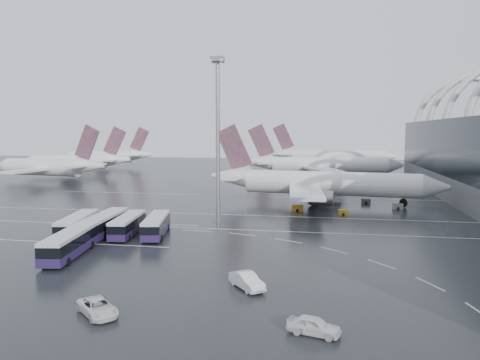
% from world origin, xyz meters
% --- Properties ---
extents(ground, '(420.00, 420.00, 0.00)m').
position_xyz_m(ground, '(0.00, 0.00, 0.00)').
color(ground, black).
rests_on(ground, ground).
extents(lane_marking_near, '(120.00, 0.25, 0.01)m').
position_xyz_m(lane_marking_near, '(0.00, -2.00, 0.01)').
color(lane_marking_near, beige).
rests_on(lane_marking_near, ground).
extents(lane_marking_mid, '(120.00, 0.25, 0.01)m').
position_xyz_m(lane_marking_mid, '(0.00, 12.00, 0.01)').
color(lane_marking_mid, beige).
rests_on(lane_marking_mid, ground).
extents(lane_marking_far, '(120.00, 0.25, 0.01)m').
position_xyz_m(lane_marking_far, '(0.00, 40.00, 0.01)').
color(lane_marking_far, beige).
rests_on(lane_marking_far, ground).
extents(bus_bay_line_south, '(28.00, 0.25, 0.01)m').
position_xyz_m(bus_bay_line_south, '(-24.00, -16.00, 0.01)').
color(bus_bay_line_south, beige).
rests_on(bus_bay_line_south, ground).
extents(bus_bay_line_north, '(28.00, 0.25, 0.01)m').
position_xyz_m(bus_bay_line_north, '(-24.00, 0.00, 0.01)').
color(bus_bay_line_north, beige).
rests_on(bus_bay_line_north, ground).
extents(airliner_main, '(55.29, 48.11, 18.72)m').
position_xyz_m(airliner_main, '(10.81, 30.18, 4.69)').
color(airliner_main, white).
rests_on(airliner_main, ground).
extents(airliner_gate_b, '(56.26, 50.19, 19.53)m').
position_xyz_m(airliner_gate_b, '(10.86, 86.44, 4.89)').
color(airliner_gate_b, white).
rests_on(airliner_gate_b, ground).
extents(airliner_gate_c, '(57.72, 53.32, 20.59)m').
position_xyz_m(airliner_gate_c, '(14.37, 139.68, 5.15)').
color(airliner_gate_c, white).
rests_on(airliner_gate_c, ground).
extents(jet_remote_west, '(43.97, 35.52, 19.13)m').
position_xyz_m(jet_remote_west, '(-77.84, 60.59, 4.94)').
color(jet_remote_west, white).
rests_on(jet_remote_west, ground).
extents(jet_remote_mid, '(43.07, 34.90, 18.82)m').
position_xyz_m(jet_remote_mid, '(-83.24, 87.68, 4.86)').
color(jet_remote_mid, white).
rests_on(jet_remote_mid, ground).
extents(jet_remote_far, '(43.38, 35.15, 18.96)m').
position_xyz_m(jet_remote_far, '(-88.55, 125.09, 4.89)').
color(jet_remote_far, white).
rests_on(jet_remote_far, ground).
extents(bus_row_near_a, '(5.48, 13.87, 3.34)m').
position_xyz_m(bus_row_near_a, '(-27.14, -11.32, 1.83)').
color(bus_row_near_a, '#241645').
rests_on(bus_row_near_a, ground).
extents(bus_row_near_b, '(4.24, 14.04, 3.41)m').
position_xyz_m(bus_row_near_b, '(-23.28, -9.38, 1.87)').
color(bus_row_near_b, '#241645').
rests_on(bus_row_near_b, ground).
extents(bus_row_near_c, '(4.55, 13.01, 3.14)m').
position_xyz_m(bus_row_near_c, '(-19.45, -9.25, 1.72)').
color(bus_row_near_c, '#241645').
rests_on(bus_row_near_c, ground).
extents(bus_row_near_d, '(5.37, 13.19, 3.17)m').
position_xyz_m(bus_row_near_d, '(-14.72, -8.74, 1.74)').
color(bus_row_near_d, '#241645').
rests_on(bus_row_near_d, ground).
extents(bus_row_far_b, '(5.14, 14.06, 3.39)m').
position_xyz_m(bus_row_far_b, '(-21.70, -23.16, 1.86)').
color(bus_row_far_b, '#241645').
rests_on(bus_row_far_b, ground).
extents(van_curve_a, '(5.66, 5.47, 1.50)m').
position_xyz_m(van_curve_a, '(-8.30, -41.37, 0.75)').
color(van_curve_a, silver).
rests_on(van_curve_a, ground).
extents(van_curve_b, '(4.87, 2.94, 1.55)m').
position_xyz_m(van_curve_b, '(11.51, -41.97, 0.77)').
color(van_curve_b, silver).
rests_on(van_curve_b, ground).
extents(van_curve_c, '(4.74, 5.25, 1.73)m').
position_xyz_m(van_curve_c, '(4.10, -31.62, 0.87)').
color(van_curve_c, silver).
rests_on(van_curve_c, ground).
extents(floodlight_mast, '(2.31, 2.31, 30.19)m').
position_xyz_m(floodlight_mast, '(-7.10, 3.22, 18.99)').
color(floodlight_mast, gray).
rests_on(floodlight_mast, ground).
extents(gse_cart_belly_a, '(1.91, 1.13, 1.04)m').
position_xyz_m(gse_cart_belly_a, '(16.05, 16.01, 0.52)').
color(gse_cart_belly_a, '#AF8117').
rests_on(gse_cart_belly_a, ground).
extents(gse_cart_belly_b, '(2.09, 1.24, 1.14)m').
position_xyz_m(gse_cart_belly_b, '(21.85, 32.27, 0.57)').
color(gse_cart_belly_b, slate).
rests_on(gse_cart_belly_b, ground).
extents(gse_cart_belly_c, '(2.36, 1.40, 1.29)m').
position_xyz_m(gse_cart_belly_c, '(6.64, 18.71, 0.64)').
color(gse_cart_belly_c, '#AF8117').
rests_on(gse_cart_belly_c, ground).
extents(gse_cart_belly_d, '(2.17, 1.28, 1.18)m').
position_xyz_m(gse_cart_belly_d, '(28.06, 25.35, 0.59)').
color(gse_cart_belly_d, slate).
rests_on(gse_cart_belly_d, ground).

